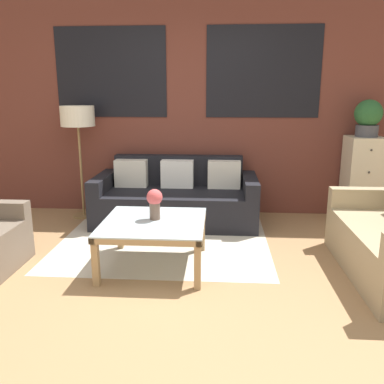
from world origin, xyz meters
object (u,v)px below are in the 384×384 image
Objects in this scene: potted_plant at (368,117)px; flower_vase at (155,202)px; coffee_table at (154,228)px; couch_dark at (176,199)px; floor_lamp at (78,121)px; drawer_cabinet at (362,179)px.

potted_plant reaches higher than flower_vase.
couch_dark is at bearing 87.49° from coffee_table.
potted_plant is at bearing 1.05° from floor_lamp.
drawer_cabinet reaches higher than coffee_table.
flower_vase is at bearing -147.23° from potted_plant.
flower_vase is at bearing 85.62° from coffee_table.
floor_lamp is 1.94m from flower_vase.
flower_vase is at bearing -147.23° from drawer_cabinet.
potted_plant is at bearing 33.62° from coffee_table.
coffee_table is 2.06m from floor_lamp.
potted_plant is (2.32, 1.55, 0.90)m from coffee_table.
floor_lamp is at bearing -178.95° from potted_plant.
coffee_table is 0.24m from flower_vase.
floor_lamp reaches higher than drawer_cabinet.
floor_lamp is (-1.22, 0.13, 0.93)m from couch_dark.
potted_plant is at bearing 4.96° from couch_dark.
potted_plant reaches higher than floor_lamp.
couch_dark reaches higher than flower_vase.
drawer_cabinet is 2.39× the size of potted_plant.
coffee_table is at bearing -92.51° from couch_dark.
couch_dark is at bearing -175.04° from drawer_cabinet.
floor_lamp is 5.01× the size of flower_vase.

